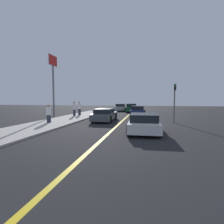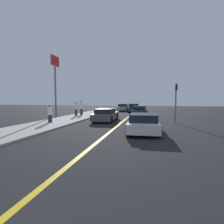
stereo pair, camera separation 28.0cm
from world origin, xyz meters
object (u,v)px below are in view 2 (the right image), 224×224
Objects in this scene: car_far_distant at (140,111)px; pedestrian_far_standing at (76,109)px; car_oncoming_far at (123,107)px; car_near_right_lane at (143,123)px; car_ahead_center at (106,115)px; traffic_light at (176,99)px; pedestrian_by_sign at (81,108)px; roadside_sign at (55,72)px; pedestrian_mid_group at (50,114)px; car_parked_left_lot at (134,108)px.

car_far_distant is 2.16× the size of pedestrian_far_standing.
car_oncoming_far is 12.86m from pedestrian_far_standing.
car_oncoming_far reaches higher than car_near_right_lane.
car_ahead_center is 1.33× the size of traffic_light.
car_ahead_center reaches higher than car_near_right_lane.
car_far_distant is 8.32m from pedestrian_far_standing.
car_near_right_lane is at bearing -84.12° from car_far_distant.
car_oncoming_far reaches higher than car_far_distant.
roadside_sign is (-2.33, -2.32, 4.35)m from pedestrian_by_sign.
pedestrian_mid_group is at bearing -87.58° from pedestrian_far_standing.
car_ahead_center is 6.57m from pedestrian_by_sign.
car_oncoming_far reaches higher than car_ahead_center.
traffic_light reaches higher than car_far_distant.
roadside_sign is (-2.52, 5.37, 4.49)m from pedestrian_mid_group.
pedestrian_by_sign is at bearing -129.42° from car_parked_left_lot.
car_ahead_center is at bearing 123.86° from car_near_right_lane.
roadside_sign is (-9.79, -4.31, 4.77)m from car_far_distant.
roadside_sign is (-6.84, 2.44, 4.78)m from car_ahead_center.
pedestrian_mid_group is (-8.18, 2.46, 0.29)m from car_near_right_lane.
car_parked_left_lot is 3.35m from car_oncoming_far.
car_near_right_lane is 0.56× the size of roadside_sign.
car_parked_left_lot is 10.21m from pedestrian_by_sign.
roadside_sign reaches higher than pedestrian_by_sign.
roadside_sign reaches higher than car_parked_left_lot.
traffic_light reaches higher than pedestrian_far_standing.
car_near_right_lane is at bearing -54.74° from car_ahead_center.
pedestrian_far_standing is (-8.44, 8.62, 0.41)m from car_near_right_lane.
car_near_right_lane is 5.97m from traffic_light.
car_far_distant is at bearing 25.05° from pedestrian_far_standing.
car_ahead_center is (-3.86, 5.39, 0.00)m from car_near_right_lane.
car_near_right_lane is 13.16m from pedestrian_by_sign.
pedestrian_far_standing is at bearing 162.44° from traffic_light.
traffic_light is 13.99m from roadside_sign.
car_oncoming_far is 2.44× the size of pedestrian_mid_group.
pedestrian_by_sign is (-8.37, 10.15, 0.43)m from car_near_right_lane.
pedestrian_far_standing is 1.53m from pedestrian_by_sign.
roadside_sign reaches higher than pedestrian_far_standing.
traffic_light is at bearing 13.78° from pedestrian_mid_group.
car_far_distant is 1.00× the size of car_oncoming_far.
car_ahead_center is 2.95× the size of pedestrian_mid_group.
car_oncoming_far is at bearing 69.81° from pedestrian_by_sign.
car_parked_left_lot is at bearing 95.23° from car_near_right_lane.
car_parked_left_lot is 14.15m from traffic_light.
car_parked_left_lot is at bearing 57.36° from pedestrian_far_standing.
pedestrian_by_sign is at bearing 127.78° from car_near_right_lane.
traffic_light is at bearing -61.60° from car_far_distant.
car_oncoming_far is 1.10× the size of traffic_light.
car_parked_left_lot is 2.60× the size of pedestrian_by_sign.
car_ahead_center is 5.23m from pedestrian_mid_group.
pedestrian_by_sign is 5.45m from roadside_sign.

